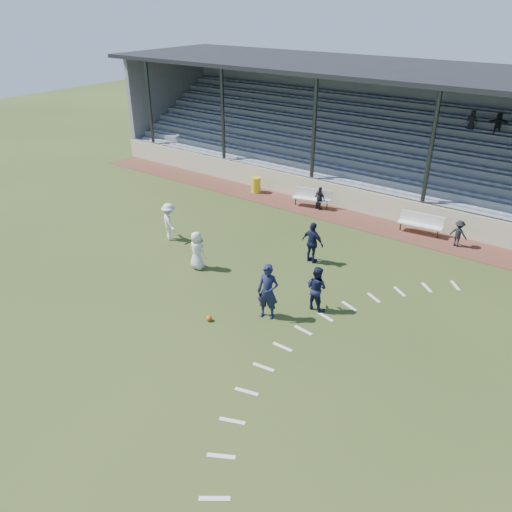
{
  "coord_description": "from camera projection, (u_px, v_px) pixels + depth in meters",
  "views": [
    {
      "loc": [
        9.56,
        -10.65,
        9.81
      ],
      "look_at": [
        0.0,
        2.5,
        1.3
      ],
      "focal_mm": 35.0,
      "sensor_mm": 36.0,
      "label": 1
    }
  ],
  "objects": [
    {
      "name": "ground",
      "position": [
        213.0,
        317.0,
        17.16
      ],
      "size": [
        90.0,
        90.0,
        0.0
      ],
      "primitive_type": "plane",
      "color": "#303E19",
      "rests_on": "ground"
    },
    {
      "name": "cinder_track",
      "position": [
        351.0,
        219.0,
        24.68
      ],
      "size": [
        34.0,
        2.0,
        0.02
      ],
      "primitive_type": "cube",
      "color": "#512B20",
      "rests_on": "ground"
    },
    {
      "name": "retaining_wall",
      "position": [
        361.0,
        201.0,
        25.16
      ],
      "size": [
        34.0,
        0.18,
        1.2
      ],
      "primitive_type": "cube",
      "color": "beige",
      "rests_on": "ground"
    },
    {
      "name": "bench_left",
      "position": [
        313.0,
        196.0,
        25.81
      ],
      "size": [
        2.04,
        0.91,
        0.95
      ],
      "rotation": [
        0.0,
        0.0,
        0.23
      ],
      "color": "silver",
      "rests_on": "cinder_track"
    },
    {
      "name": "bench_right",
      "position": [
        421.0,
        222.0,
        22.9
      ],
      "size": [
        2.03,
        0.66,
        0.95
      ],
      "rotation": [
        0.0,
        0.0,
        0.1
      ],
      "color": "silver",
      "rests_on": "cinder_track"
    },
    {
      "name": "trash_bin",
      "position": [
        256.0,
        185.0,
        27.79
      ],
      "size": [
        0.53,
        0.53,
        0.85
      ],
      "primitive_type": "cylinder",
      "color": "gold",
      "rests_on": "cinder_track"
    },
    {
      "name": "football",
      "position": [
        209.0,
        318.0,
        16.89
      ],
      "size": [
        0.21,
        0.21,
        0.21
      ],
      "primitive_type": "sphere",
      "color": "#DD5B0D",
      "rests_on": "ground"
    },
    {
      "name": "player_white_lead",
      "position": [
        197.0,
        250.0,
        19.86
      ],
      "size": [
        0.81,
        0.55,
        1.59
      ],
      "primitive_type": "imported",
      "rotation": [
        0.0,
        0.0,
        3.08
      ],
      "color": "silver",
      "rests_on": "ground"
    },
    {
      "name": "player_navy_lead",
      "position": [
        268.0,
        292.0,
        16.71
      ],
      "size": [
        0.84,
        0.67,
        2.0
      ],
      "primitive_type": "imported",
      "rotation": [
        0.0,
        0.0,
        0.29
      ],
      "color": "#131836",
      "rests_on": "ground"
    },
    {
      "name": "player_navy_mid",
      "position": [
        316.0,
        288.0,
        17.26
      ],
      "size": [
        0.86,
        0.7,
        1.64
      ],
      "primitive_type": "imported",
      "rotation": [
        0.0,
        0.0,
        3.05
      ],
      "color": "#131836",
      "rests_on": "ground"
    },
    {
      "name": "player_white_wing",
      "position": [
        169.0,
        222.0,
        22.24
      ],
      "size": [
        1.28,
        1.1,
        1.71
      ],
      "primitive_type": "imported",
      "rotation": [
        0.0,
        0.0,
        2.62
      ],
      "color": "silver",
      "rests_on": "ground"
    },
    {
      "name": "player_navy_wing",
      "position": [
        313.0,
        243.0,
        20.3
      ],
      "size": [
        1.07,
        0.55,
        1.75
      ],
      "primitive_type": "imported",
      "rotation": [
        0.0,
        0.0,
        3.02
      ],
      "color": "#131836",
      "rests_on": "ground"
    },
    {
      "name": "sub_left_near",
      "position": [
        318.0,
        200.0,
        25.51
      ],
      "size": [
        0.41,
        0.31,
        1.0
      ],
      "primitive_type": "imported",
      "rotation": [
        0.0,
        0.0,
        2.93
      ],
      "color": "black",
      "rests_on": "cinder_track"
    },
    {
      "name": "sub_left_far",
      "position": [
        320.0,
        198.0,
        25.47
      ],
      "size": [
        0.75,
        0.48,
        1.19
      ],
      "primitive_type": "imported",
      "rotation": [
        0.0,
        0.0,
        2.85
      ],
      "color": "black",
      "rests_on": "cinder_track"
    },
    {
      "name": "sub_right",
      "position": [
        459.0,
        233.0,
        21.7
      ],
      "size": [
        0.84,
        0.57,
        1.2
      ],
      "primitive_type": "imported",
      "rotation": [
        0.0,
        0.0,
        2.97
      ],
      "color": "black",
      "rests_on": "cinder_track"
    },
    {
      "name": "grandstand",
      "position": [
        401.0,
        149.0,
        27.79
      ],
      "size": [
        34.6,
        9.0,
        6.61
      ],
      "color": "gray",
      "rests_on": "ground"
    },
    {
      "name": "penalty_arc",
      "position": [
        318.0,
        362.0,
        15.01
      ],
      "size": [
        3.89,
        14.63,
        0.01
      ],
      "color": "silver",
      "rests_on": "ground"
    }
  ]
}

